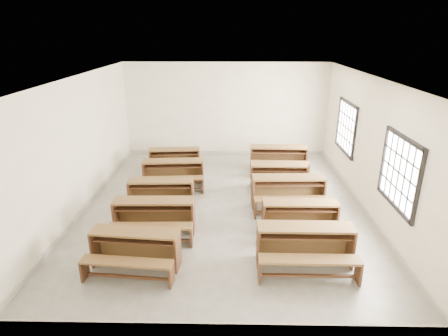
{
  "coord_description": "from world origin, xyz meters",
  "views": [
    {
      "loc": [
        0.16,
        -8.65,
        4.21
      ],
      "look_at": [
        0.0,
        0.0,
        1.0
      ],
      "focal_mm": 30.0,
      "sensor_mm": 36.0,
      "label": 1
    }
  ],
  "objects_px": {
    "desk_set_4": "(175,158)",
    "desk_set_9": "(279,157)",
    "desk_set_3": "(173,171)",
    "desk_set_8": "(279,175)",
    "desk_set_6": "(300,215)",
    "desk_set_0": "(135,247)",
    "desk_set_7": "(288,190)",
    "desk_set_5": "(305,243)",
    "desk_set_1": "(154,215)",
    "desk_set_2": "(161,192)"
  },
  "relations": [
    {
      "from": "desk_set_3",
      "to": "desk_set_1",
      "type": "bearing_deg",
      "value": -94.79
    },
    {
      "from": "desk_set_5",
      "to": "desk_set_4",
      "type": "bearing_deg",
      "value": 122.67
    },
    {
      "from": "desk_set_2",
      "to": "desk_set_4",
      "type": "distance_m",
      "value": 2.63
    },
    {
      "from": "desk_set_4",
      "to": "desk_set_5",
      "type": "relative_size",
      "value": 0.92
    },
    {
      "from": "desk_set_8",
      "to": "desk_set_3",
      "type": "bearing_deg",
      "value": 178.77
    },
    {
      "from": "desk_set_4",
      "to": "desk_set_9",
      "type": "relative_size",
      "value": 0.92
    },
    {
      "from": "desk_set_0",
      "to": "desk_set_7",
      "type": "height_order",
      "value": "desk_set_7"
    },
    {
      "from": "desk_set_1",
      "to": "desk_set_7",
      "type": "xyz_separation_m",
      "value": [
        3.1,
        1.35,
        0.02
      ]
    },
    {
      "from": "desk_set_5",
      "to": "desk_set_7",
      "type": "distance_m",
      "value": 2.47
    },
    {
      "from": "desk_set_0",
      "to": "desk_set_2",
      "type": "distance_m",
      "value": 2.52
    },
    {
      "from": "desk_set_1",
      "to": "desk_set_8",
      "type": "relative_size",
      "value": 1.12
    },
    {
      "from": "desk_set_1",
      "to": "desk_set_2",
      "type": "relative_size",
      "value": 1.07
    },
    {
      "from": "desk_set_4",
      "to": "desk_set_5",
      "type": "bearing_deg",
      "value": -63.57
    },
    {
      "from": "desk_set_1",
      "to": "desk_set_4",
      "type": "xyz_separation_m",
      "value": [
        -0.11,
        3.91,
        -0.04
      ]
    },
    {
      "from": "desk_set_1",
      "to": "desk_set_6",
      "type": "height_order",
      "value": "desk_set_1"
    },
    {
      "from": "desk_set_3",
      "to": "desk_set_9",
      "type": "height_order",
      "value": "desk_set_9"
    },
    {
      "from": "desk_set_9",
      "to": "desk_set_3",
      "type": "bearing_deg",
      "value": -155.44
    },
    {
      "from": "desk_set_2",
      "to": "desk_set_5",
      "type": "xyz_separation_m",
      "value": [
        3.13,
        -2.4,
        0.05
      ]
    },
    {
      "from": "desk_set_8",
      "to": "desk_set_6",
      "type": "bearing_deg",
      "value": -85.21
    },
    {
      "from": "desk_set_8",
      "to": "desk_set_1",
      "type": "bearing_deg",
      "value": -138.97
    },
    {
      "from": "desk_set_0",
      "to": "desk_set_7",
      "type": "bearing_deg",
      "value": 44.27
    },
    {
      "from": "desk_set_6",
      "to": "desk_set_8",
      "type": "relative_size",
      "value": 1.03
    },
    {
      "from": "desk_set_2",
      "to": "desk_set_5",
      "type": "relative_size",
      "value": 0.92
    },
    {
      "from": "desk_set_7",
      "to": "desk_set_8",
      "type": "xyz_separation_m",
      "value": [
        -0.1,
        1.19,
        -0.06
      ]
    },
    {
      "from": "desk_set_4",
      "to": "desk_set_9",
      "type": "height_order",
      "value": "desk_set_9"
    },
    {
      "from": "desk_set_2",
      "to": "desk_set_8",
      "type": "bearing_deg",
      "value": 19.58
    },
    {
      "from": "desk_set_3",
      "to": "desk_set_8",
      "type": "xyz_separation_m",
      "value": [
        2.97,
        -0.1,
        -0.04
      ]
    },
    {
      "from": "desk_set_4",
      "to": "desk_set_9",
      "type": "bearing_deg",
      "value": -5.05
    },
    {
      "from": "desk_set_6",
      "to": "desk_set_5",
      "type": "bearing_deg",
      "value": -95.99
    },
    {
      "from": "desk_set_3",
      "to": "desk_set_9",
      "type": "xyz_separation_m",
      "value": [
        3.12,
        1.3,
        0.02
      ]
    },
    {
      "from": "desk_set_4",
      "to": "desk_set_1",
      "type": "bearing_deg",
      "value": -94.07
    },
    {
      "from": "desk_set_5",
      "to": "desk_set_9",
      "type": "height_order",
      "value": "desk_set_5"
    },
    {
      "from": "desk_set_3",
      "to": "desk_set_4",
      "type": "height_order",
      "value": "desk_set_3"
    },
    {
      "from": "desk_set_4",
      "to": "desk_set_2",
      "type": "bearing_deg",
      "value": -94.96
    },
    {
      "from": "desk_set_5",
      "to": "desk_set_7",
      "type": "bearing_deg",
      "value": 89.49
    },
    {
      "from": "desk_set_0",
      "to": "desk_set_4",
      "type": "relative_size",
      "value": 1.04
    },
    {
      "from": "desk_set_0",
      "to": "desk_set_8",
      "type": "distance_m",
      "value": 4.9
    },
    {
      "from": "desk_set_1",
      "to": "desk_set_0",
      "type": "bearing_deg",
      "value": -96.58
    },
    {
      "from": "desk_set_4",
      "to": "desk_set_8",
      "type": "distance_m",
      "value": 3.4
    },
    {
      "from": "desk_set_4",
      "to": "desk_set_0",
      "type": "bearing_deg",
      "value": -95.73
    },
    {
      "from": "desk_set_1",
      "to": "desk_set_2",
      "type": "xyz_separation_m",
      "value": [
        -0.08,
        1.28,
        -0.03
      ]
    },
    {
      "from": "desk_set_3",
      "to": "desk_set_6",
      "type": "height_order",
      "value": "desk_set_3"
    },
    {
      "from": "desk_set_3",
      "to": "desk_set_5",
      "type": "height_order",
      "value": "desk_set_5"
    },
    {
      "from": "desk_set_6",
      "to": "desk_set_9",
      "type": "distance_m",
      "value": 3.87
    },
    {
      "from": "desk_set_6",
      "to": "desk_set_8",
      "type": "bearing_deg",
      "value": 93.73
    },
    {
      "from": "desk_set_3",
      "to": "desk_set_4",
      "type": "distance_m",
      "value": 1.27
    },
    {
      "from": "desk_set_1",
      "to": "desk_set_3",
      "type": "xyz_separation_m",
      "value": [
        0.03,
        2.64,
        -0.01
      ]
    },
    {
      "from": "desk_set_2",
      "to": "desk_set_6",
      "type": "height_order",
      "value": "desk_set_6"
    },
    {
      "from": "desk_set_5",
      "to": "desk_set_7",
      "type": "relative_size",
      "value": 0.98
    },
    {
      "from": "desk_set_5",
      "to": "desk_set_6",
      "type": "height_order",
      "value": "desk_set_5"
    }
  ]
}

